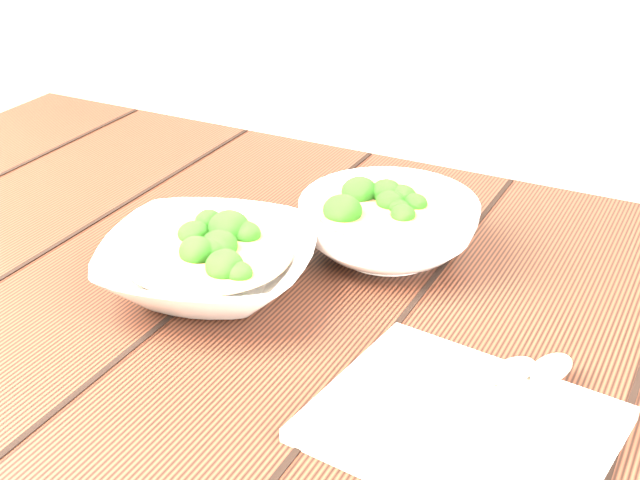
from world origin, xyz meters
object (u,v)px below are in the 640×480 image
napkin (462,424)px  table (234,383)px  soup_bowl_back (388,225)px  soup_bowl_front (209,263)px  trivet (263,238)px

napkin → table: bearing=166.6°
table → napkin: (0.29, -0.11, 0.13)m
table → soup_bowl_back: size_ratio=5.29×
soup_bowl_front → soup_bowl_back: bearing=49.4°
soup_bowl_front → trivet: size_ratio=2.82×
table → trivet: size_ratio=12.78×
napkin → soup_bowl_back: bearing=131.4°
table → soup_bowl_front: 0.15m
soup_bowl_front → napkin: bearing=-17.8°
table → napkin: napkin is taller
table → soup_bowl_back: (0.11, 0.14, 0.15)m
soup_bowl_back → napkin: 0.30m
soup_bowl_front → napkin: (0.30, -0.10, -0.02)m
soup_bowl_back → trivet: bearing=-158.1°
table → soup_bowl_back: bearing=51.6°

